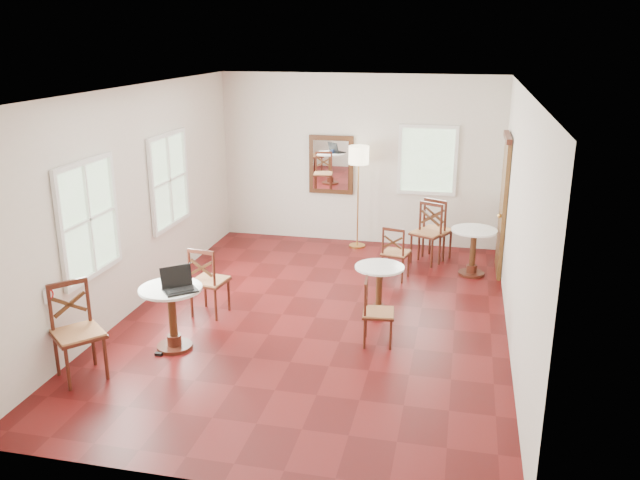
{
  "coord_description": "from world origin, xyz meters",
  "views": [
    {
      "loc": [
        1.82,
        -7.86,
        3.65
      ],
      "look_at": [
        0.0,
        0.3,
        1.0
      ],
      "focal_mm": 36.74,
      "sensor_mm": 36.0,
      "label": 1
    }
  ],
  "objects_px": {
    "chair_near_b": "(77,332)",
    "chair_mid_b": "(377,312)",
    "mouse": "(172,282)",
    "floor_lamp": "(359,162)",
    "cafe_table_near": "(172,311)",
    "laptop": "(178,284)",
    "cafe_table_mid": "(379,285)",
    "water_glass": "(177,281)",
    "chair_back_b": "(429,232)",
    "navy_mug": "(178,282)",
    "power_adapter": "(159,354)",
    "cafe_table_back": "(473,247)",
    "chair_near_a": "(208,281)",
    "chair_mid_a": "(395,253)",
    "chair_back_a": "(435,231)"
  },
  "relations": [
    {
      "from": "chair_back_b",
      "to": "laptop",
      "type": "height_order",
      "value": "laptop"
    },
    {
      "from": "cafe_table_near",
      "to": "water_glass",
      "type": "distance_m",
      "value": 0.36
    },
    {
      "from": "cafe_table_back",
      "to": "water_glass",
      "type": "xyz_separation_m",
      "value": [
        -3.47,
        -3.27,
        0.37
      ]
    },
    {
      "from": "chair_back_a",
      "to": "navy_mug",
      "type": "relative_size",
      "value": 8.55
    },
    {
      "from": "chair_near_b",
      "to": "chair_back_b",
      "type": "distance_m",
      "value": 5.88
    },
    {
      "from": "cafe_table_mid",
      "to": "mouse",
      "type": "bearing_deg",
      "value": -148.95
    },
    {
      "from": "laptop",
      "to": "cafe_table_mid",
      "type": "bearing_deg",
      "value": -4.7
    },
    {
      "from": "chair_mid_a",
      "to": "navy_mug",
      "type": "bearing_deg",
      "value": 62.87
    },
    {
      "from": "chair_back_b",
      "to": "navy_mug",
      "type": "height_order",
      "value": "chair_back_b"
    },
    {
      "from": "chair_mid_a",
      "to": "navy_mug",
      "type": "height_order",
      "value": "navy_mug"
    },
    {
      "from": "cafe_table_mid",
      "to": "floor_lamp",
      "type": "relative_size",
      "value": 0.39
    },
    {
      "from": "chair_near_b",
      "to": "floor_lamp",
      "type": "height_order",
      "value": "floor_lamp"
    },
    {
      "from": "cafe_table_mid",
      "to": "navy_mug",
      "type": "relative_size",
      "value": 5.81
    },
    {
      "from": "water_glass",
      "to": "floor_lamp",
      "type": "bearing_deg",
      "value": 71.03
    },
    {
      "from": "chair_back_b",
      "to": "laptop",
      "type": "relative_size",
      "value": 2.17
    },
    {
      "from": "chair_near_a",
      "to": "floor_lamp",
      "type": "bearing_deg",
      "value": -105.84
    },
    {
      "from": "chair_near_b",
      "to": "mouse",
      "type": "bearing_deg",
      "value": 5.75
    },
    {
      "from": "cafe_table_back",
      "to": "chair_mid_a",
      "type": "bearing_deg",
      "value": -158.81
    },
    {
      "from": "laptop",
      "to": "chair_mid_b",
      "type": "bearing_deg",
      "value": -23.32
    },
    {
      "from": "chair_near_b",
      "to": "chair_back_b",
      "type": "height_order",
      "value": "chair_near_b"
    },
    {
      "from": "laptop",
      "to": "cafe_table_back",
      "type": "bearing_deg",
      "value": 4.53
    },
    {
      "from": "cafe_table_mid",
      "to": "mouse",
      "type": "xyz_separation_m",
      "value": [
        -2.31,
        -1.39,
        0.38
      ]
    },
    {
      "from": "chair_back_b",
      "to": "floor_lamp",
      "type": "relative_size",
      "value": 0.57
    },
    {
      "from": "laptop",
      "to": "mouse",
      "type": "bearing_deg",
      "value": 91.55
    },
    {
      "from": "mouse",
      "to": "floor_lamp",
      "type": "bearing_deg",
      "value": 85.02
    },
    {
      "from": "power_adapter",
      "to": "floor_lamp",
      "type": "bearing_deg",
      "value": 70.68
    },
    {
      "from": "cafe_table_near",
      "to": "laptop",
      "type": "relative_size",
      "value": 1.65
    },
    {
      "from": "cafe_table_back",
      "to": "chair_back_b",
      "type": "xyz_separation_m",
      "value": [
        -0.72,
        0.48,
        0.05
      ]
    },
    {
      "from": "cafe_table_mid",
      "to": "floor_lamp",
      "type": "xyz_separation_m",
      "value": [
        -0.77,
        2.87,
        1.1
      ]
    },
    {
      "from": "cafe_table_mid",
      "to": "chair_near_a",
      "type": "height_order",
      "value": "chair_near_a"
    },
    {
      "from": "cafe_table_back",
      "to": "chair_near_a",
      "type": "distance_m",
      "value": 4.18
    },
    {
      "from": "cafe_table_mid",
      "to": "chair_mid_b",
      "type": "height_order",
      "value": "chair_mid_b"
    },
    {
      "from": "chair_mid_b",
      "to": "chair_near_b",
      "type": "bearing_deg",
      "value": 110.32
    },
    {
      "from": "cafe_table_back",
      "to": "chair_near_b",
      "type": "bearing_deg",
      "value": -134.99
    },
    {
      "from": "cafe_table_mid",
      "to": "chair_near_b",
      "type": "xyz_separation_m",
      "value": [
        -3.0,
        -2.38,
        0.11
      ]
    },
    {
      "from": "cafe_table_back",
      "to": "laptop",
      "type": "xyz_separation_m",
      "value": [
        -3.39,
        -3.42,
        0.39
      ]
    },
    {
      "from": "cafe_table_back",
      "to": "chair_mid_b",
      "type": "distance_m",
      "value": 2.95
    },
    {
      "from": "cafe_table_mid",
      "to": "chair_mid_a",
      "type": "distance_m",
      "value": 1.4
    },
    {
      "from": "laptop",
      "to": "cafe_table_near",
      "type": "bearing_deg",
      "value": 119.75
    },
    {
      "from": "cafe_table_mid",
      "to": "chair_mid_a",
      "type": "xyz_separation_m",
      "value": [
        0.07,
        1.4,
        -0.0
      ]
    },
    {
      "from": "chair_back_b",
      "to": "navy_mug",
      "type": "relative_size",
      "value": 8.66
    },
    {
      "from": "cafe_table_back",
      "to": "chair_mid_b",
      "type": "xyz_separation_m",
      "value": [
        -1.15,
        -2.72,
        -0.05
      ]
    },
    {
      "from": "chair_back_b",
      "to": "cafe_table_near",
      "type": "bearing_deg",
      "value": -99.94
    },
    {
      "from": "chair_back_b",
      "to": "power_adapter",
      "type": "height_order",
      "value": "chair_back_b"
    },
    {
      "from": "cafe_table_mid",
      "to": "laptop",
      "type": "height_order",
      "value": "laptop"
    },
    {
      "from": "cafe_table_mid",
      "to": "chair_mid_a",
      "type": "height_order",
      "value": "chair_mid_a"
    },
    {
      "from": "cafe_table_mid",
      "to": "cafe_table_near",
      "type": "bearing_deg",
      "value": -146.27
    },
    {
      "from": "chair_mid_b",
      "to": "laptop",
      "type": "distance_m",
      "value": 2.39
    },
    {
      "from": "power_adapter",
      "to": "cafe_table_mid",
      "type": "bearing_deg",
      "value": 36.23
    },
    {
      "from": "chair_near_b",
      "to": "chair_mid_b",
      "type": "distance_m",
      "value": 3.44
    }
  ]
}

